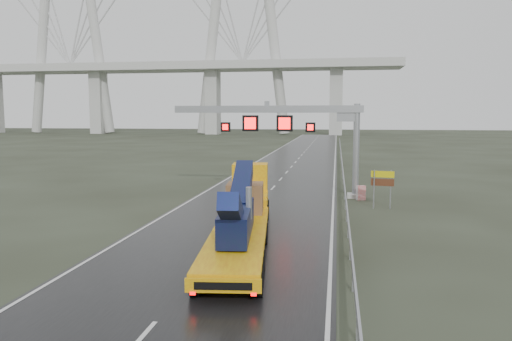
% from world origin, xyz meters
% --- Properties ---
extents(ground, '(400.00, 400.00, 0.00)m').
position_xyz_m(ground, '(0.00, 0.00, 0.00)').
color(ground, '#2A2E20').
rests_on(ground, ground).
extents(road, '(11.00, 200.00, 0.02)m').
position_xyz_m(road, '(0.00, 40.00, 0.01)').
color(road, black).
rests_on(road, ground).
extents(guardrail, '(0.20, 140.00, 1.40)m').
position_xyz_m(guardrail, '(6.10, 30.00, 0.70)').
color(guardrail, '#94959C').
rests_on(guardrail, ground).
extents(sign_gantry, '(14.90, 1.20, 7.42)m').
position_xyz_m(sign_gantry, '(2.10, 17.99, 5.61)').
color(sign_gantry, beige).
rests_on(sign_gantry, ground).
extents(heavy_haul_truck, '(4.30, 16.93, 3.94)m').
position_xyz_m(heavy_haul_truck, '(0.67, 4.51, 1.53)').
color(heavy_haul_truck, yellow).
rests_on(heavy_haul_truck, ground).
extents(exit_sign_pair, '(1.52, 0.33, 2.63)m').
position_xyz_m(exit_sign_pair, '(8.53, 13.63, 1.84)').
color(exit_sign_pair, '#989BA1').
rests_on(exit_sign_pair, ground).
extents(striped_barrier, '(0.72, 0.54, 1.08)m').
position_xyz_m(striped_barrier, '(7.28, 16.94, 0.54)').
color(striped_barrier, red).
rests_on(striped_barrier, ground).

